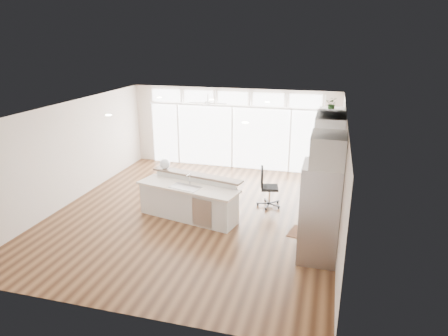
# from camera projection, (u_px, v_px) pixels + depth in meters

# --- Properties ---
(floor) EXTENTS (7.00, 8.00, 0.02)m
(floor) POSITION_uv_depth(u_px,v_px,m) (195.00, 214.00, 10.24)
(floor) COLOR #412614
(floor) RESTS_ON ground
(ceiling) EXTENTS (7.00, 8.00, 0.02)m
(ceiling) POSITION_uv_depth(u_px,v_px,m) (192.00, 109.00, 9.38)
(ceiling) COLOR white
(ceiling) RESTS_ON wall_back
(wall_back) EXTENTS (7.00, 0.04, 2.70)m
(wall_back) POSITION_uv_depth(u_px,v_px,m) (233.00, 128.00, 13.47)
(wall_back) COLOR beige
(wall_back) RESTS_ON floor
(wall_front) EXTENTS (7.00, 0.04, 2.70)m
(wall_front) POSITION_uv_depth(u_px,v_px,m) (107.00, 239.00, 6.15)
(wall_front) COLOR beige
(wall_front) RESTS_ON floor
(wall_left) EXTENTS (0.04, 8.00, 2.70)m
(wall_left) POSITION_uv_depth(u_px,v_px,m) (70.00, 153.00, 10.68)
(wall_left) COLOR beige
(wall_left) RESTS_ON floor
(wall_right) EXTENTS (0.04, 8.00, 2.70)m
(wall_right) POSITION_uv_depth(u_px,v_px,m) (341.00, 176.00, 8.94)
(wall_right) COLOR beige
(wall_right) RESTS_ON floor
(glass_wall) EXTENTS (5.80, 0.06, 2.08)m
(glass_wall) POSITION_uv_depth(u_px,v_px,m) (232.00, 138.00, 13.51)
(glass_wall) COLOR white
(glass_wall) RESTS_ON wall_back
(transom_row) EXTENTS (5.90, 0.06, 0.40)m
(transom_row) POSITION_uv_depth(u_px,v_px,m) (233.00, 98.00, 13.09)
(transom_row) COLOR white
(transom_row) RESTS_ON wall_back
(desk_window) EXTENTS (0.04, 0.85, 0.85)m
(desk_window) POSITION_uv_depth(u_px,v_px,m) (340.00, 163.00, 9.16)
(desk_window) COLOR white
(desk_window) RESTS_ON wall_right
(ceiling_fan) EXTENTS (1.16, 1.16, 0.32)m
(ceiling_fan) POSITION_uv_depth(u_px,v_px,m) (208.00, 100.00, 12.14)
(ceiling_fan) COLOR white
(ceiling_fan) RESTS_ON ceiling
(recessed_lights) EXTENTS (3.40, 3.00, 0.02)m
(recessed_lights) POSITION_uv_depth(u_px,v_px,m) (195.00, 108.00, 9.57)
(recessed_lights) COLOR beige
(recessed_lights) RESTS_ON ceiling
(oven_cabinet) EXTENTS (0.64, 1.20, 2.50)m
(oven_cabinet) POSITION_uv_depth(u_px,v_px,m) (328.00, 157.00, 10.70)
(oven_cabinet) COLOR silver
(oven_cabinet) RESTS_ON floor
(desk_nook) EXTENTS (0.72, 1.30, 0.76)m
(desk_nook) POSITION_uv_depth(u_px,v_px,m) (321.00, 208.00, 9.61)
(desk_nook) COLOR silver
(desk_nook) RESTS_ON floor
(upper_cabinets) EXTENTS (0.64, 1.30, 0.64)m
(upper_cabinets) POSITION_uv_depth(u_px,v_px,m) (330.00, 128.00, 8.98)
(upper_cabinets) COLOR silver
(upper_cabinets) RESTS_ON wall_right
(refrigerator) EXTENTS (0.76, 0.90, 2.00)m
(refrigerator) POSITION_uv_depth(u_px,v_px,m) (319.00, 212.00, 7.91)
(refrigerator) COLOR #B0B0B5
(refrigerator) RESTS_ON floor
(fridge_cabinet) EXTENTS (0.64, 0.90, 0.60)m
(fridge_cabinet) POSITION_uv_depth(u_px,v_px,m) (328.00, 150.00, 7.48)
(fridge_cabinet) COLOR silver
(fridge_cabinet) RESTS_ON wall_right
(framed_photos) EXTENTS (0.06, 0.22, 0.80)m
(framed_photos) POSITION_uv_depth(u_px,v_px,m) (339.00, 162.00, 9.77)
(framed_photos) COLOR black
(framed_photos) RESTS_ON wall_right
(kitchen_island) EXTENTS (2.75, 1.52, 1.03)m
(kitchen_island) POSITION_uv_depth(u_px,v_px,m) (188.00, 199.00, 9.82)
(kitchen_island) COLOR silver
(kitchen_island) RESTS_ON floor
(rug) EXTENTS (0.99, 0.80, 0.01)m
(rug) POSITION_uv_depth(u_px,v_px,m) (309.00, 234.00, 9.15)
(rug) COLOR #391D12
(rug) RESTS_ON floor
(office_chair) EXTENTS (0.65, 0.61, 1.07)m
(office_chair) POSITION_uv_depth(u_px,v_px,m) (270.00, 187.00, 10.50)
(office_chair) COLOR black
(office_chair) RESTS_ON floor
(fishbowl) EXTENTS (0.34, 0.34, 0.27)m
(fishbowl) POSITION_uv_depth(u_px,v_px,m) (165.00, 164.00, 10.37)
(fishbowl) COLOR silver
(fishbowl) RESTS_ON kitchen_island
(monitor) EXTENTS (0.13, 0.46, 0.38)m
(monitor) POSITION_uv_depth(u_px,v_px,m) (320.00, 186.00, 9.45)
(monitor) COLOR black
(monitor) RESTS_ON desk_nook
(keyboard) EXTENTS (0.17, 0.37, 0.02)m
(keyboard) POSITION_uv_depth(u_px,v_px,m) (312.00, 192.00, 9.55)
(keyboard) COLOR silver
(keyboard) RESTS_ON desk_nook
(potted_plant) EXTENTS (0.35, 0.37, 0.26)m
(potted_plant) POSITION_uv_depth(u_px,v_px,m) (332.00, 105.00, 10.26)
(potted_plant) COLOR #2D5223
(potted_plant) RESTS_ON oven_cabinet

